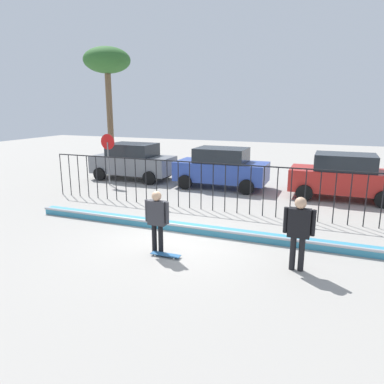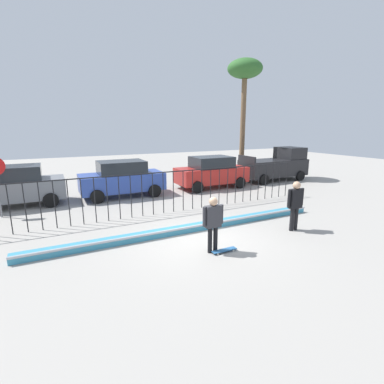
# 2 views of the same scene
# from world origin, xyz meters

# --- Properties ---
(ground_plane) EXTENTS (60.00, 60.00, 0.00)m
(ground_plane) POSITION_xyz_m (0.00, 0.00, 0.00)
(ground_plane) COLOR #9E9991
(bowl_coping_ledge) EXTENTS (11.00, 0.40, 0.27)m
(bowl_coping_ledge) POSITION_xyz_m (0.00, 0.94, 0.12)
(bowl_coping_ledge) COLOR teal
(bowl_coping_ledge) RESTS_ON ground
(perimeter_fence) EXTENTS (14.04, 0.04, 1.80)m
(perimeter_fence) POSITION_xyz_m (0.00, 3.43, 1.11)
(perimeter_fence) COLOR black
(perimeter_fence) RESTS_ON ground
(skateboarder) EXTENTS (0.68, 0.26, 1.69)m
(skateboarder) POSITION_xyz_m (-0.11, -0.91, 1.02)
(skateboarder) COLOR black
(skateboarder) RESTS_ON ground
(skateboard) EXTENTS (0.80, 0.20, 0.07)m
(skateboard) POSITION_xyz_m (0.20, -1.08, 0.06)
(skateboard) COLOR #26598C
(skateboard) RESTS_ON ground
(camera_operator) EXTENTS (0.73, 0.27, 1.80)m
(camera_operator) POSITION_xyz_m (3.44, -0.63, 1.08)
(camera_operator) COLOR black
(camera_operator) RESTS_ON ground
(parked_car_gray) EXTENTS (4.30, 2.12, 1.90)m
(parked_car_gray) POSITION_xyz_m (-5.80, 7.53, 0.97)
(parked_car_gray) COLOR slate
(parked_car_gray) RESTS_ON ground
(parked_car_blue) EXTENTS (4.30, 2.12, 1.90)m
(parked_car_blue) POSITION_xyz_m (-0.86, 7.28, 0.97)
(parked_car_blue) COLOR #2D479E
(parked_car_blue) RESTS_ON ground
(parked_car_red) EXTENTS (4.30, 2.12, 1.90)m
(parked_car_red) POSITION_xyz_m (4.52, 7.08, 0.97)
(parked_car_red) COLOR #B2231E
(parked_car_red) RESTS_ON ground
(pickup_truck) EXTENTS (4.70, 2.12, 2.24)m
(pickup_truck) POSITION_xyz_m (9.78, 7.24, 1.04)
(pickup_truck) COLOR black
(pickup_truck) RESTS_ON ground
(palm_tree_tall) EXTENTS (2.42, 2.42, 8.21)m
(palm_tree_tall) POSITION_xyz_m (8.45, 9.44, 7.12)
(palm_tree_tall) COLOR brown
(palm_tree_tall) RESTS_ON ground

